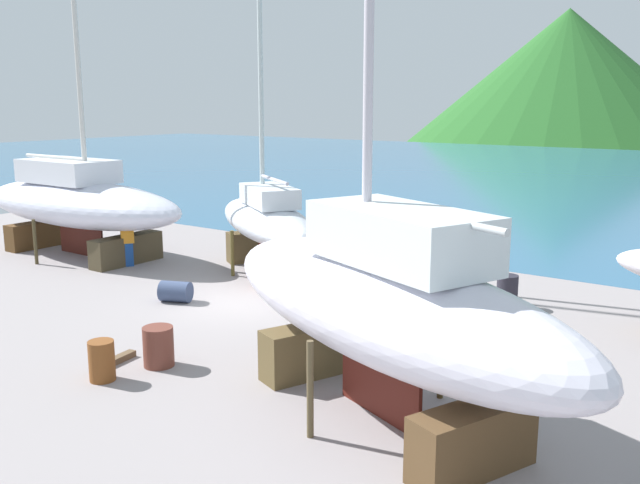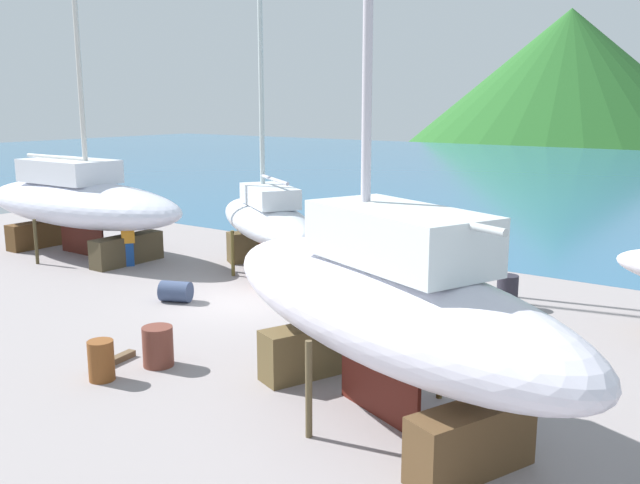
% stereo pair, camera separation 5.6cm
% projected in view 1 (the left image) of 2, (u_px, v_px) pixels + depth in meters
% --- Properties ---
extents(ground_plane, '(41.55, 41.55, 0.00)m').
position_uv_depth(ground_plane, '(182.00, 324.00, 17.90)').
color(ground_plane, gray).
extents(sea_water, '(161.35, 66.77, 0.01)m').
position_uv_depth(sea_water, '(604.00, 177.00, 52.87)').
color(sea_water, '#2F628A').
rests_on(sea_water, ground).
extents(headland_hill, '(93.81, 93.81, 39.50)m').
position_uv_depth(headland_hill, '(561.00, 138.00, 109.64)').
color(headland_hill, '#255C24').
rests_on(headland_hill, ground).
extents(sailboat_mid_port, '(7.34, 5.81, 11.96)m').
position_uv_depth(sailboat_mid_port, '(266.00, 221.00, 22.91)').
color(sailboat_mid_port, brown).
rests_on(sailboat_mid_port, ground).
extents(sailboat_large_starboard, '(10.34, 3.90, 18.27)m').
position_uv_depth(sailboat_large_starboard, '(78.00, 201.00, 25.65)').
color(sailboat_large_starboard, '#453A27').
rests_on(sailboat_large_starboard, ground).
extents(sailboat_small_center, '(9.71, 6.01, 15.04)m').
position_uv_depth(sailboat_small_center, '(383.00, 302.00, 12.20)').
color(sailboat_small_center, brown).
rests_on(sailboat_small_center, ground).
extents(worker, '(0.45, 0.50, 1.62)m').
position_uv_depth(worker, '(128.00, 243.00, 24.04)').
color(worker, '#1B438F').
rests_on(worker, ground).
extents(barrel_rust_near, '(0.75, 0.75, 0.85)m').
position_uv_depth(barrel_rust_near, '(102.00, 361.00, 14.22)').
color(barrel_rust_near, brown).
rests_on(barrel_rust_near, ground).
extents(barrel_ochre, '(0.83, 0.83, 0.91)m').
position_uv_depth(barrel_ochre, '(507.00, 291.00, 19.31)').
color(barrel_ochre, '#24222C').
rests_on(barrel_ochre, ground).
extents(barrel_rust_mid, '(0.69, 0.69, 0.88)m').
position_uv_depth(barrel_rust_mid, '(158.00, 346.00, 15.00)').
color(barrel_rust_mid, brown).
rests_on(barrel_rust_mid, ground).
extents(barrel_tipped_center, '(1.03, 0.89, 0.60)m').
position_uv_depth(barrel_tipped_center, '(176.00, 291.00, 19.86)').
color(barrel_tipped_center, '#394667').
rests_on(barrel_tipped_center, ground).
extents(timber_plank_far, '(0.37, 1.26, 0.14)m').
position_uv_depth(timber_plank_far, '(113.00, 361.00, 15.13)').
color(timber_plank_far, brown).
rests_on(timber_plank_far, ground).
extents(timber_short_cross, '(1.19, 0.99, 0.15)m').
position_uv_depth(timber_short_cross, '(498.00, 326.00, 17.52)').
color(timber_short_cross, brown).
rests_on(timber_short_cross, ground).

